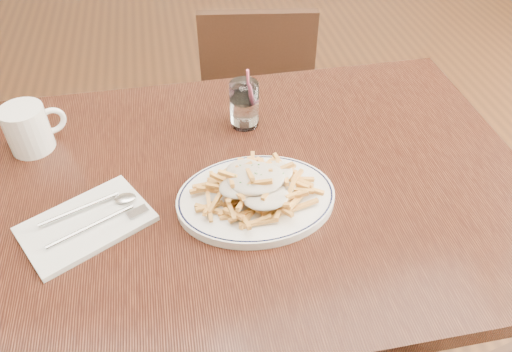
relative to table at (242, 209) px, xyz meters
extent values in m
cube|color=black|center=(0.00, 0.00, 0.06)|extent=(1.20, 0.80, 0.04)
cylinder|color=black|center=(-0.55, 0.35, -0.32)|extent=(0.05, 0.05, 0.71)
cylinder|color=black|center=(0.55, 0.35, -0.32)|extent=(0.05, 0.05, 0.71)
cube|color=black|center=(0.19, 0.84, -0.29)|extent=(0.42, 0.42, 0.04)
cube|color=black|center=(0.16, 0.67, -0.07)|extent=(0.37, 0.09, 0.40)
cylinder|color=black|center=(0.37, 0.97, -0.49)|extent=(0.03, 0.03, 0.36)
cylinder|color=black|center=(0.06, 1.02, -0.49)|extent=(0.03, 0.03, 0.36)
cylinder|color=black|center=(0.32, 0.66, -0.49)|extent=(0.03, 0.03, 0.36)
cylinder|color=black|center=(0.01, 0.71, -0.49)|extent=(0.03, 0.03, 0.36)
torus|color=black|center=(0.02, -0.06, 0.09)|extent=(0.29, 0.29, 0.01)
ellipsoid|color=beige|center=(0.02, -0.06, 0.15)|extent=(0.18, 0.15, 0.02)
cube|color=silver|center=(-0.30, -0.06, 0.08)|extent=(0.27, 0.24, 0.01)
cylinder|color=white|center=(0.04, 0.20, 0.13)|extent=(0.07, 0.07, 0.11)
cylinder|color=white|center=(0.04, 0.20, 0.11)|extent=(0.06, 0.06, 0.06)
cylinder|color=#DC5376|center=(0.05, 0.20, 0.15)|extent=(0.01, 0.04, 0.14)
cylinder|color=white|center=(-0.43, 0.20, 0.13)|extent=(0.09, 0.09, 0.10)
torus|color=white|center=(-0.38, 0.22, 0.13)|extent=(0.06, 0.04, 0.06)
camera|label=1|loc=(-0.11, -0.73, 0.78)|focal=35.00mm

